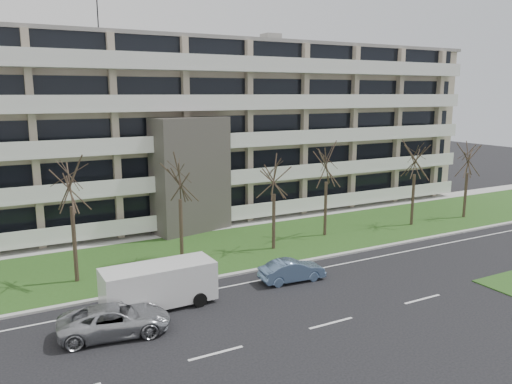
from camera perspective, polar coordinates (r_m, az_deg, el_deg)
ground at (r=24.93m, az=8.58°, el=-14.60°), size 160.00×160.00×0.00m
grass_verge at (r=35.41m, az=-4.11°, el=-6.52°), size 90.00×10.00×0.06m
curb at (r=31.14m, az=-0.31°, el=-8.96°), size 90.00×0.35×0.12m
sidewalk at (r=40.30m, az=-7.31°, el=-4.36°), size 90.00×2.00×0.08m
lane_edge_line at (r=29.93m, az=1.05°, el=-9.93°), size 90.00×0.12×0.01m
apartment_building at (r=45.39m, az=-10.65°, el=7.01°), size 60.50×15.10×18.75m
silver_pickup at (r=24.22m, az=-15.83°, el=-13.91°), size 5.28×3.06×1.38m
blue_sedan at (r=29.54m, az=4.13°, el=-8.93°), size 3.98×1.66×1.28m
white_van at (r=26.41m, az=-10.89°, el=-10.02°), size 5.76×2.45×2.22m
tree_2 at (r=29.76m, az=-20.54°, el=1.75°), size 4.03×4.03×8.07m
tree_3 at (r=32.45m, az=-8.73°, el=1.87°), size 3.61×3.61×7.21m
tree_4 at (r=34.16m, az=2.08°, el=2.29°), size 3.54×3.54×7.08m
tree_5 at (r=37.82m, az=8.09°, el=3.59°), size 3.77×3.77×7.53m
tree_6 at (r=42.55m, az=17.78°, el=4.12°), size 3.82×3.82×7.64m
tree_7 at (r=46.88m, az=23.13°, el=3.88°), size 3.57×3.57×7.13m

